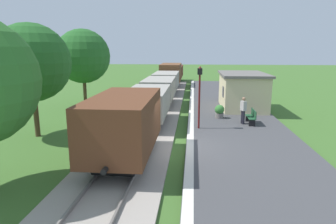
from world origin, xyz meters
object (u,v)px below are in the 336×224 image
object	(u,v)px
lamp_post_near	(200,86)
person_waiting	(243,109)
bench_down_platform	(233,94)
tree_trackside_far	(83,56)
station_hut	(242,90)
potted_planter	(219,111)
freight_train	(163,85)
bench_near_hut	(252,117)
tree_trackside_mid	(31,63)

from	to	relation	value
lamp_post_near	person_waiting	bearing A→B (deg)	24.93
bench_down_platform	tree_trackside_far	bearing A→B (deg)	-163.66
station_hut	potted_planter	distance (m)	4.47
freight_train	bench_down_platform	bearing A→B (deg)	-3.14
freight_train	person_waiting	xyz separation A→B (m)	(6.05, -9.67, -0.32)
freight_train	lamp_post_near	size ratio (longest dim) A/B	10.59
bench_near_hut	lamp_post_near	xyz separation A→B (m)	(-3.33, -1.34, 2.08)
bench_down_platform	tree_trackside_mid	bearing A→B (deg)	-135.78
freight_train	potted_planter	bearing A→B (deg)	-60.04
bench_down_platform	tree_trackside_far	distance (m)	13.78
bench_near_hut	tree_trackside_mid	xyz separation A→B (m)	(-12.52, -2.92, 3.43)
bench_down_platform	station_hut	bearing A→B (deg)	-87.17
bench_near_hut	potted_planter	xyz separation A→B (m)	(-1.89, 1.45, 0.00)
tree_trackside_mid	bench_down_platform	bearing A→B (deg)	44.22
bench_near_hut	tree_trackside_mid	world-z (taller)	tree_trackside_mid
person_waiting	tree_trackside_far	world-z (taller)	tree_trackside_far
bench_down_platform	lamp_post_near	bearing A→B (deg)	-107.45
bench_down_platform	lamp_post_near	world-z (taller)	lamp_post_near
station_hut	bench_down_platform	xyz separation A→B (m)	(-0.20, 3.98, -0.93)
tree_trackside_mid	potted_planter	bearing A→B (deg)	22.33
potted_planter	lamp_post_near	xyz separation A→B (m)	(-1.45, -2.78, 2.08)
bench_near_hut	lamp_post_near	bearing A→B (deg)	-158.12
bench_near_hut	potted_planter	bearing A→B (deg)	142.55
bench_down_platform	potted_planter	size ratio (longest dim) A/B	1.64
freight_train	bench_down_platform	size ratio (longest dim) A/B	26.13
station_hut	tree_trackside_far	bearing A→B (deg)	178.97
bench_down_platform	tree_trackside_mid	size ratio (longest dim) A/B	0.24
freight_train	lamp_post_near	distance (m)	11.52
bench_down_platform	tree_trackside_far	size ratio (longest dim) A/B	0.23
lamp_post_near	bench_down_platform	bearing A→B (deg)	72.55
bench_down_platform	person_waiting	distance (m)	9.34
lamp_post_near	tree_trackside_mid	size ratio (longest dim) A/B	0.59
person_waiting	tree_trackside_mid	bearing A→B (deg)	-11.32
station_hut	potted_planter	size ratio (longest dim) A/B	6.33
bench_near_hut	person_waiting	world-z (taller)	person_waiting
freight_train	person_waiting	distance (m)	11.41
bench_near_hut	potted_planter	size ratio (longest dim) A/B	1.64
person_waiting	potted_planter	xyz separation A→B (m)	(-1.34, 1.49, -0.46)
potted_planter	bench_down_platform	bearing A→B (deg)	76.43
tree_trackside_mid	tree_trackside_far	size ratio (longest dim) A/B	0.97
station_hut	bench_near_hut	bearing A→B (deg)	-92.13
person_waiting	potted_planter	world-z (taller)	person_waiting
bench_near_hut	person_waiting	bearing A→B (deg)	-175.29
potted_planter	lamp_post_near	bearing A→B (deg)	-117.43
tree_trackside_far	lamp_post_near	bearing A→B (deg)	-35.98
potted_planter	tree_trackside_mid	world-z (taller)	tree_trackside_mid
bench_down_platform	person_waiting	world-z (taller)	person_waiting
tree_trackside_mid	lamp_post_near	bearing A→B (deg)	9.77
bench_near_hut	tree_trackside_far	world-z (taller)	tree_trackside_far
station_hut	tree_trackside_mid	bearing A→B (deg)	-147.16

